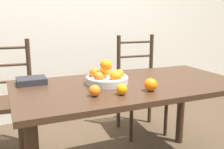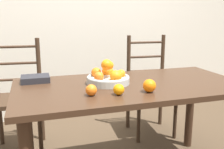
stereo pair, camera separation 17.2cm
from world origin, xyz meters
name	(u,v)px [view 1 (the left image)]	position (x,y,z in m)	size (l,w,h in m)	color
wall_back	(73,7)	(0.00, 1.47, 1.30)	(8.00, 0.06, 2.60)	silver
dining_table	(130,98)	(0.00, 0.00, 0.64)	(1.58, 0.80, 0.74)	#382316
fruit_bowl	(107,77)	(-0.15, 0.06, 0.79)	(0.30, 0.30, 0.18)	#B2B7B2
orange_loose_0	(151,85)	(0.03, -0.22, 0.78)	(0.08, 0.08, 0.08)	orange
orange_loose_1	(122,89)	(-0.17, -0.22, 0.78)	(0.07, 0.07, 0.07)	orange
orange_loose_2	(95,91)	(-0.33, -0.18, 0.78)	(0.07, 0.07, 0.07)	orange
chair_left	(8,102)	(-0.79, 0.73, 0.48)	(0.45, 0.43, 1.01)	#382619
chair_right	(140,87)	(0.50, 0.73, 0.48)	(0.45, 0.43, 1.01)	#382619
book_stack	(31,81)	(-0.63, 0.26, 0.76)	(0.20, 0.16, 0.04)	#232328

